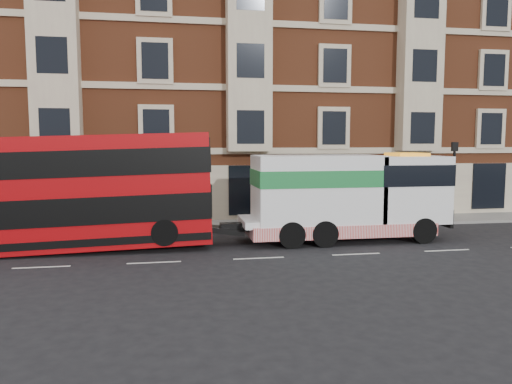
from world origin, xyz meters
TOP-DOWN VIEW (x-y plane):
  - ground at (0.00, 0.00)m, footprint 120.00×120.00m
  - sidewalk at (0.00, 7.50)m, footprint 90.00×3.00m
  - victorian_terrace at (0.50, 15.00)m, footprint 45.00×12.00m
  - lamp_post_west at (-6.00, 6.20)m, footprint 0.35×0.15m
  - lamp_post_east at (12.00, 6.20)m, footprint 0.35×0.15m
  - double_decker_bus at (-7.58, 2.75)m, footprint 11.74×2.70m
  - tow_truck at (4.49, 2.75)m, footprint 9.41×2.78m
  - pedestrian at (-8.89, 7.75)m, footprint 0.70×0.55m

SIDE VIEW (x-z plane):
  - ground at x=0.00m, z-range 0.00..0.00m
  - sidewalk at x=0.00m, z-range 0.00..0.15m
  - pedestrian at x=-8.89m, z-range 0.15..1.86m
  - tow_truck at x=4.49m, z-range 0.12..4.04m
  - double_decker_bus at x=-7.58m, z-range 0.14..4.90m
  - lamp_post_west at x=-6.00m, z-range 0.50..4.85m
  - lamp_post_east at x=12.00m, z-range 0.50..4.85m
  - victorian_terrace at x=0.50m, z-range -0.13..20.27m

